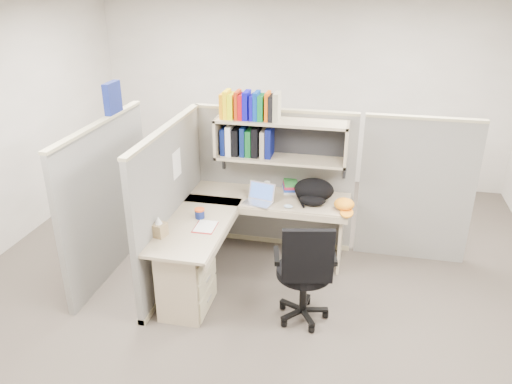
% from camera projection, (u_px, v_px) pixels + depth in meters
% --- Properties ---
extents(ground, '(6.00, 6.00, 0.00)m').
position_uv_depth(ground, '(258.00, 283.00, 5.20)').
color(ground, '#332E28').
rests_on(ground, ground).
extents(room_shell, '(6.00, 6.00, 6.00)m').
position_uv_depth(room_shell, '(258.00, 134.00, 4.54)').
color(room_shell, '#ABA59B').
rests_on(room_shell, ground).
extents(cubicle, '(3.79, 1.84, 1.95)m').
position_uv_depth(cubicle, '(233.00, 183.00, 5.31)').
color(cubicle, slate).
rests_on(cubicle, ground).
extents(desk, '(1.74, 1.75, 0.73)m').
position_uv_depth(desk, '(211.00, 256.00, 4.85)').
color(desk, gray).
rests_on(desk, ground).
extents(laptop, '(0.35, 0.35, 0.21)m').
position_uv_depth(laptop, '(258.00, 194.00, 5.22)').
color(laptop, silver).
rests_on(laptop, desk).
extents(backpack, '(0.44, 0.35, 0.25)m').
position_uv_depth(backpack, '(313.00, 192.00, 5.24)').
color(backpack, black).
rests_on(backpack, desk).
extents(orange_cap, '(0.28, 0.30, 0.11)m').
position_uv_depth(orange_cap, '(344.00, 204.00, 5.12)').
color(orange_cap, orange).
rests_on(orange_cap, desk).
extents(snack_canister, '(0.10, 0.10, 0.10)m').
position_uv_depth(snack_canister, '(200.00, 213.00, 4.94)').
color(snack_canister, navy).
rests_on(snack_canister, desk).
extents(tissue_box, '(0.15, 0.15, 0.20)m').
position_uv_depth(tissue_box, '(159.00, 226.00, 4.58)').
color(tissue_box, '#988056').
rests_on(tissue_box, desk).
extents(mouse, '(0.11, 0.09, 0.04)m').
position_uv_depth(mouse, '(288.00, 206.00, 5.16)').
color(mouse, '#96B5D5').
rests_on(mouse, desk).
extents(paper_cup, '(0.08, 0.08, 0.10)m').
position_uv_depth(paper_cup, '(267.00, 186.00, 5.57)').
color(paper_cup, silver).
rests_on(paper_cup, desk).
extents(book_stack, '(0.22, 0.27, 0.11)m').
position_uv_depth(book_stack, '(291.00, 186.00, 5.55)').
color(book_stack, gray).
rests_on(book_stack, desk).
extents(loose_paper, '(0.19, 0.25, 0.00)m').
position_uv_depth(loose_paper, '(206.00, 226.00, 4.79)').
color(loose_paper, white).
rests_on(loose_paper, desk).
extents(task_chair, '(0.59, 0.55, 1.06)m').
position_uv_depth(task_chair, '(304.00, 287.00, 4.48)').
color(task_chair, black).
rests_on(task_chair, ground).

